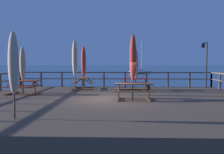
% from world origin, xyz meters
% --- Properties ---
extents(ground_plane, '(600.00, 600.00, 0.00)m').
position_xyz_m(ground_plane, '(0.00, 0.00, 0.00)').
color(ground_plane, navy).
extents(wooden_deck, '(14.27, 12.79, 0.73)m').
position_xyz_m(wooden_deck, '(0.00, 0.00, 0.37)').
color(wooden_deck, brown).
rests_on(wooden_deck, ground).
extents(railing_waterside_far, '(14.07, 0.10, 1.09)m').
position_xyz_m(railing_waterside_far, '(-0.00, 6.24, 1.47)').
color(railing_waterside_far, brown).
rests_on(railing_waterside_far, wooden_deck).
extents(picnic_table_mid_centre, '(1.82, 1.45, 0.78)m').
position_xyz_m(picnic_table_mid_centre, '(1.07, -0.27, 1.29)').
color(picnic_table_mid_centre, brown).
rests_on(picnic_table_mid_centre, wooden_deck).
extents(picnic_table_mid_left, '(1.79, 1.52, 0.78)m').
position_xyz_m(picnic_table_mid_left, '(1.38, 3.95, 1.29)').
color(picnic_table_mid_left, maroon).
rests_on(picnic_table_mid_left, wooden_deck).
extents(picnic_table_front_left, '(1.81, 1.52, 0.78)m').
position_xyz_m(picnic_table_front_left, '(-4.95, 1.60, 1.29)').
color(picnic_table_front_left, '#993819').
rests_on(picnic_table_front_left, wooden_deck).
extents(picnic_table_back_right, '(1.57, 2.15, 0.78)m').
position_xyz_m(picnic_table_back_right, '(-2.05, 4.58, 1.30)').
color(picnic_table_back_right, brown).
rests_on(picnic_table_back_right, wooden_deck).
extents(patio_umbrella_short_front, '(0.32, 0.32, 3.08)m').
position_xyz_m(patio_umbrella_short_front, '(1.03, -0.30, 2.69)').
color(patio_umbrella_short_front, '#4C3828').
rests_on(patio_umbrella_short_front, wooden_deck).
extents(patio_umbrella_tall_front, '(0.32, 0.32, 2.63)m').
position_xyz_m(patio_umbrella_tall_front, '(1.41, 3.95, 2.41)').
color(patio_umbrella_tall_front, '#4C3828').
rests_on(patio_umbrella_tall_front, wooden_deck).
extents(patio_umbrella_short_mid, '(0.32, 0.32, 2.65)m').
position_xyz_m(patio_umbrella_short_mid, '(-4.99, 1.67, 2.42)').
color(patio_umbrella_short_mid, '#4C3828').
rests_on(patio_umbrella_short_mid, wooden_deck).
extents(patio_umbrella_tall_back_left, '(0.32, 0.32, 2.87)m').
position_xyz_m(patio_umbrella_tall_back_left, '(-2.04, 4.63, 2.56)').
color(patio_umbrella_tall_back_left, '#4C3828').
rests_on(patio_umbrella_tall_back_left, wooden_deck).
extents(patio_umbrella_tall_back_right, '(0.32, 0.32, 3.18)m').
position_xyz_m(patio_umbrella_tall_back_right, '(-2.36, 3.15, 2.75)').
color(patio_umbrella_tall_back_right, '#4C3828').
rests_on(patio_umbrella_tall_back_right, wooden_deck).
extents(patio_umbrella_short_back, '(0.32, 0.32, 2.69)m').
position_xyz_m(patio_umbrella_short_back, '(-2.80, -4.57, 2.45)').
color(patio_umbrella_short_back, '#4C3828').
rests_on(patio_umbrella_short_back, wooden_deck).
extents(lamp_post_hooked, '(0.54, 0.52, 3.20)m').
position_xyz_m(lamp_post_hooked, '(6.29, 5.56, 2.85)').
color(lamp_post_hooked, black).
rests_on(lamp_post_hooked, wooden_deck).
extents(sailboat_distant, '(6.23, 3.43, 7.72)m').
position_xyz_m(sailboat_distant, '(5.16, 50.22, 0.51)').
color(sailboat_distant, white).
rests_on(sailboat_distant, ground).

